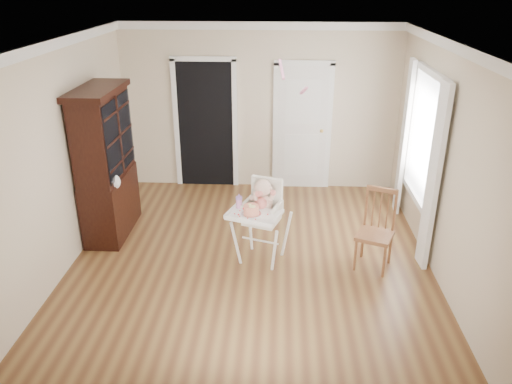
# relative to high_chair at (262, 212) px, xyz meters

# --- Properties ---
(floor) EXTENTS (5.00, 5.00, 0.00)m
(floor) POSITION_rel_high_chair_xyz_m (-0.13, -0.03, -0.67)
(floor) COLOR brown
(floor) RESTS_ON ground
(ceiling) EXTENTS (5.00, 5.00, 0.00)m
(ceiling) POSITION_rel_high_chair_xyz_m (-0.13, -0.03, 2.03)
(ceiling) COLOR white
(ceiling) RESTS_ON wall_back
(wall_back) EXTENTS (4.50, 0.00, 4.50)m
(wall_back) POSITION_rel_high_chair_xyz_m (-0.13, 2.47, 0.68)
(wall_back) COLOR beige
(wall_back) RESTS_ON floor
(wall_left) EXTENTS (0.00, 5.00, 5.00)m
(wall_left) POSITION_rel_high_chair_xyz_m (-2.38, -0.03, 0.68)
(wall_left) COLOR beige
(wall_left) RESTS_ON floor
(wall_right) EXTENTS (0.00, 5.00, 5.00)m
(wall_right) POSITION_rel_high_chair_xyz_m (2.12, -0.03, 0.68)
(wall_right) COLOR beige
(wall_right) RESTS_ON floor
(crown_molding) EXTENTS (4.50, 5.00, 0.12)m
(crown_molding) POSITION_rel_high_chair_xyz_m (-0.13, -0.03, 1.97)
(crown_molding) COLOR white
(crown_molding) RESTS_ON ceiling
(doorway) EXTENTS (1.06, 0.05, 2.22)m
(doorway) POSITION_rel_high_chair_xyz_m (-1.03, 2.46, 0.44)
(doorway) COLOR black
(doorway) RESTS_ON wall_back
(closet_door) EXTENTS (0.96, 0.09, 2.13)m
(closet_door) POSITION_rel_high_chair_xyz_m (0.57, 2.45, 0.36)
(closet_door) COLOR white
(closet_door) RESTS_ON wall_back
(window_right) EXTENTS (0.13, 1.84, 2.30)m
(window_right) POSITION_rel_high_chair_xyz_m (2.04, 0.77, 0.62)
(window_right) COLOR white
(window_right) RESTS_ON wall_right
(high_chair) EXTENTS (0.82, 0.92, 1.09)m
(high_chair) POSITION_rel_high_chair_xyz_m (0.00, 0.00, 0.00)
(high_chair) COLOR white
(high_chair) RESTS_ON floor
(baby) EXTENTS (0.31, 0.30, 0.50)m
(baby) POSITION_rel_high_chair_xyz_m (0.01, 0.02, 0.16)
(baby) COLOR beige
(baby) RESTS_ON high_chair
(cake) EXTENTS (0.24, 0.24, 0.11)m
(cake) POSITION_rel_high_chair_xyz_m (-0.11, -0.23, 0.14)
(cake) COLOR silver
(cake) RESTS_ON high_chair
(sippy_cup) EXTENTS (0.08, 0.08, 0.19)m
(sippy_cup) POSITION_rel_high_chair_xyz_m (-0.27, -0.06, 0.16)
(sippy_cup) COLOR pink
(sippy_cup) RESTS_ON high_chair
(china_cabinet) EXTENTS (0.54, 1.21, 2.05)m
(china_cabinet) POSITION_rel_high_chair_xyz_m (-2.12, 0.66, 0.36)
(china_cabinet) COLOR black
(china_cabinet) RESTS_ON floor
(dining_chair) EXTENTS (0.54, 0.54, 1.00)m
(dining_chair) POSITION_rel_high_chair_xyz_m (1.40, -0.07, -0.20)
(dining_chair) COLOR brown
(dining_chair) RESTS_ON floor
(streamer) EXTENTS (0.08, 0.49, 0.15)m
(streamer) POSITION_rel_high_chair_xyz_m (0.21, 0.19, 1.71)
(streamer) COLOR pink
(streamer) RESTS_ON ceiling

